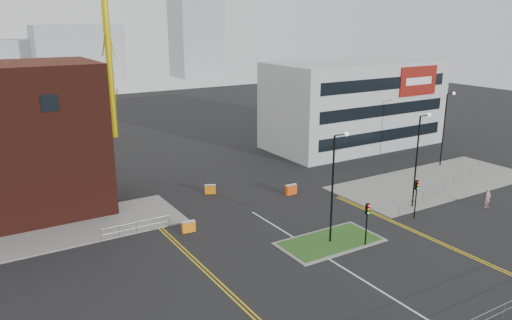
# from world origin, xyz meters

# --- Properties ---
(ground) EXTENTS (200.00, 200.00, 0.00)m
(ground) POSITION_xyz_m (0.00, 0.00, 0.00)
(ground) COLOR black
(ground) RESTS_ON ground
(pavement_left) EXTENTS (28.00, 8.00, 0.12)m
(pavement_left) POSITION_xyz_m (-20.00, 22.00, 0.06)
(pavement_left) COLOR slate
(pavement_left) RESTS_ON ground
(pavement_right) EXTENTS (24.00, 10.00, 0.12)m
(pavement_right) POSITION_xyz_m (22.00, 14.00, 0.06)
(pavement_right) COLOR slate
(pavement_right) RESTS_ON ground
(island_kerb) EXTENTS (8.60, 4.60, 0.08)m
(island_kerb) POSITION_xyz_m (2.00, 8.00, 0.04)
(island_kerb) COLOR slate
(island_kerb) RESTS_ON ground
(grass_island) EXTENTS (8.00, 4.00, 0.12)m
(grass_island) POSITION_xyz_m (2.00, 8.00, 0.06)
(grass_island) COLOR #244B19
(grass_island) RESTS_ON ground
(office_block) EXTENTS (25.00, 12.20, 12.00)m
(office_block) POSITION_xyz_m (26.01, 31.97, 6.00)
(office_block) COLOR #ACAFB1
(office_block) RESTS_ON ground
(streetlamp_island) EXTENTS (1.46, 0.36, 9.18)m
(streetlamp_island) POSITION_xyz_m (2.22, 8.00, 5.41)
(streetlamp_island) COLOR black
(streetlamp_island) RESTS_ON ground
(streetlamp_right_near) EXTENTS (1.46, 0.36, 9.18)m
(streetlamp_right_near) POSITION_xyz_m (14.22, 10.00, 5.41)
(streetlamp_right_near) COLOR black
(streetlamp_right_near) RESTS_ON ground
(streetlamp_right_far) EXTENTS (1.46, 0.36, 9.18)m
(streetlamp_right_far) POSITION_xyz_m (28.22, 18.00, 5.41)
(streetlamp_right_far) COLOR black
(streetlamp_right_far) RESTS_ON ground
(traffic_light_island) EXTENTS (0.28, 0.33, 3.65)m
(traffic_light_island) POSITION_xyz_m (4.00, 5.98, 2.57)
(traffic_light_island) COLOR black
(traffic_light_island) RESTS_ON ground
(traffic_light_right) EXTENTS (0.28, 0.33, 3.65)m
(traffic_light_right) POSITION_xyz_m (12.00, 7.98, 2.57)
(traffic_light_right) COLOR black
(traffic_light_right) RESTS_ON ground
(railing_left) EXTENTS (6.05, 0.05, 1.10)m
(railing_left) POSITION_xyz_m (-11.00, 18.00, 0.74)
(railing_left) COLOR gray
(railing_left) RESTS_ON ground
(railing_right) EXTENTS (19.05, 5.05, 1.10)m
(railing_right) POSITION_xyz_m (20.50, 11.50, 0.78)
(railing_right) COLOR gray
(railing_right) RESTS_ON ground
(centre_line) EXTENTS (0.15, 30.00, 0.01)m
(centre_line) POSITION_xyz_m (0.00, 2.00, 0.01)
(centre_line) COLOR silver
(centre_line) RESTS_ON ground
(yellow_left_a) EXTENTS (0.12, 24.00, 0.01)m
(yellow_left_a) POSITION_xyz_m (-9.00, 10.00, 0.01)
(yellow_left_a) COLOR gold
(yellow_left_a) RESTS_ON ground
(yellow_left_b) EXTENTS (0.12, 24.00, 0.01)m
(yellow_left_b) POSITION_xyz_m (-8.70, 10.00, 0.01)
(yellow_left_b) COLOR gold
(yellow_left_b) RESTS_ON ground
(yellow_right_a) EXTENTS (0.12, 20.00, 0.01)m
(yellow_right_a) POSITION_xyz_m (9.50, 6.00, 0.01)
(yellow_right_a) COLOR gold
(yellow_right_a) RESTS_ON ground
(yellow_right_b) EXTENTS (0.12, 20.00, 0.01)m
(yellow_right_b) POSITION_xyz_m (9.80, 6.00, 0.01)
(yellow_right_b) COLOR gold
(yellow_right_b) RESTS_ON ground
(skyline_b) EXTENTS (24.00, 12.00, 16.00)m
(skyline_b) POSITION_xyz_m (10.00, 130.00, 8.00)
(skyline_b) COLOR gray
(skyline_b) RESTS_ON ground
(skyline_c) EXTENTS (14.00, 12.00, 28.00)m
(skyline_c) POSITION_xyz_m (45.00, 125.00, 14.00)
(skyline_c) COLOR gray
(skyline_c) RESTS_ON ground
(skyline_d) EXTENTS (30.00, 12.00, 12.00)m
(skyline_d) POSITION_xyz_m (-8.00, 140.00, 6.00)
(skyline_d) COLOR gray
(skyline_d) RESTS_ON ground
(pedestrian) EXTENTS (0.71, 0.48, 1.92)m
(pedestrian) POSITION_xyz_m (20.17, 6.17, 0.96)
(pedestrian) COLOR #CD858E
(pedestrian) RESTS_ON ground
(barrier_left) EXTENTS (1.19, 0.48, 0.98)m
(barrier_left) POSITION_xyz_m (-7.06, 16.00, 0.53)
(barrier_left) COLOR orange
(barrier_left) RESTS_ON ground
(barrier_mid) EXTENTS (1.19, 0.82, 0.96)m
(barrier_mid) POSITION_xyz_m (-1.07, 23.83, 0.52)
(barrier_mid) COLOR orange
(barrier_mid) RESTS_ON ground
(barrier_right) EXTENTS (1.28, 0.45, 1.07)m
(barrier_right) POSITION_xyz_m (6.00, 19.17, 0.58)
(barrier_right) COLOR #E64A0C
(barrier_right) RESTS_ON ground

